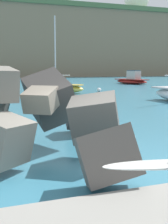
% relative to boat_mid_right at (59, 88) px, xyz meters
% --- Properties ---
extents(ground_plane, '(400.00, 400.00, 0.00)m').
position_rel_boat_mid_right_xyz_m(ground_plane, '(-4.95, -22.10, -0.51)').
color(ground_plane, teal).
extents(breakwater_jetty, '(27.72, 6.72, 2.62)m').
position_rel_boat_mid_right_xyz_m(breakwater_jetty, '(-3.74, -20.42, 0.80)').
color(breakwater_jetty, '#4C4944').
rests_on(breakwater_jetty, ground).
extents(boat_mid_right, '(5.04, 4.20, 7.39)m').
position_rel_boat_mid_right_xyz_m(boat_mid_right, '(0.00, 0.00, 0.00)').
color(boat_mid_right, '#EAC64C').
rests_on(boat_mid_right, ground).
extents(boat_far_centre, '(3.79, 6.29, 2.10)m').
position_rel_boat_mid_right_xyz_m(boat_far_centre, '(14.73, 12.31, 0.12)').
color(boat_far_centre, maroon).
rests_on(boat_far_centre, ground).
extents(mooring_buoy_inner, '(0.44, 0.44, 0.44)m').
position_rel_boat_mid_right_xyz_m(mooring_buoy_inner, '(-3.33, 14.36, -0.29)').
color(mooring_buoy_inner, yellow).
rests_on(mooring_buoy_inner, ground).
extents(mooring_buoy_middle, '(0.44, 0.44, 0.44)m').
position_rel_boat_mid_right_xyz_m(mooring_buoy_middle, '(4.23, -0.01, -0.29)').
color(mooring_buoy_middle, silver).
rests_on(mooring_buoy_middle, ground).
extents(headland_bluff, '(106.36, 42.35, 18.95)m').
position_rel_boat_mid_right_xyz_m(headland_bluff, '(19.14, 67.08, 8.99)').
color(headland_bluff, '#847056').
rests_on(headland_bluff, ground).
extents(radar_dome, '(8.52, 8.52, 11.42)m').
position_rel_boat_mid_right_xyz_m(radar_dome, '(47.02, 69.53, 25.12)').
color(radar_dome, silver).
rests_on(radar_dome, headland_bluff).
extents(station_building_west, '(4.69, 4.90, 4.05)m').
position_rel_boat_mid_right_xyz_m(station_building_west, '(11.79, 65.46, 20.48)').
color(station_building_west, beige).
rests_on(station_building_west, headland_bluff).
extents(station_building_central, '(8.06, 7.16, 6.14)m').
position_rel_boat_mid_right_xyz_m(station_building_central, '(17.47, 68.73, 21.53)').
color(station_building_central, silver).
rests_on(station_building_central, headland_bluff).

